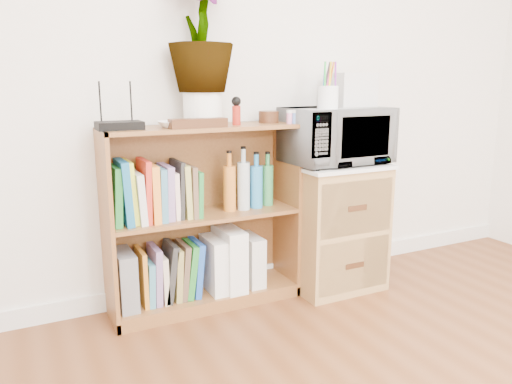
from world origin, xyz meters
TOP-DOWN VIEW (x-y plane):
  - skirting_board at (0.00, 2.24)m, footprint 4.00×0.02m
  - bookshelf at (-0.35, 2.10)m, footprint 1.00×0.30m
  - wicker_unit at (0.40, 2.02)m, footprint 0.50×0.45m
  - microwave at (0.40, 2.02)m, footprint 0.56×0.39m
  - pen_cup at (0.27, 1.91)m, footprint 0.11×0.11m
  - small_appliance at (0.52, 2.06)m, footprint 0.23×0.19m
  - router at (-0.76, 2.08)m, footprint 0.20×0.14m
  - white_bowl at (-0.52, 2.07)m, footprint 0.13×0.13m
  - plant_pot at (-0.34, 2.12)m, footprint 0.19×0.19m
  - potted_plant at (-0.34, 2.12)m, footprint 0.32×0.32m
  - trinket_box at (-0.41, 2.00)m, footprint 0.28×0.07m
  - kokeshi_doll at (-0.18, 2.06)m, footprint 0.04×0.04m
  - wooden_bowl at (0.03, 2.11)m, footprint 0.11×0.11m
  - paint_jars at (0.13, 2.01)m, footprint 0.11×0.04m
  - file_box at (-0.77, 2.10)m, footprint 0.09×0.23m
  - magazine_holder_left at (-0.30, 2.09)m, footprint 0.09×0.23m
  - magazine_holder_mid at (-0.22, 2.09)m, footprint 0.11×0.27m
  - magazine_holder_right at (-0.09, 2.09)m, footprint 0.09×0.22m
  - cookbooks at (-0.61, 2.10)m, footprint 0.43×0.20m
  - liquor_bottles at (-0.10, 2.10)m, footprint 0.30×0.07m
  - lower_books at (-0.54, 2.10)m, footprint 0.32×0.19m

SIDE VIEW (x-z plane):
  - skirting_board at x=0.00m, z-range 0.00..0.10m
  - magazine_holder_right at x=-0.09m, z-range 0.07..0.34m
  - lower_books at x=-0.54m, z-range 0.06..0.36m
  - file_box at x=-0.77m, z-range 0.07..0.36m
  - magazine_holder_left at x=-0.30m, z-range 0.07..0.36m
  - magazine_holder_mid at x=-0.22m, z-range 0.07..0.40m
  - wicker_unit at x=0.40m, z-range 0.00..0.70m
  - bookshelf at x=-0.35m, z-range 0.00..0.95m
  - cookbooks at x=-0.61m, z-range 0.48..0.79m
  - liquor_bottles at x=-0.10m, z-range 0.49..0.81m
  - microwave at x=0.40m, z-range 0.72..1.03m
  - white_bowl at x=-0.52m, z-range 0.95..0.98m
  - router at x=-0.76m, z-range 0.95..0.99m
  - trinket_box at x=-0.41m, z-range 0.95..0.99m
  - paint_jars at x=0.13m, z-range 0.95..1.01m
  - wooden_bowl at x=0.03m, z-range 0.95..1.01m
  - kokeshi_doll at x=-0.18m, z-range 0.95..1.05m
  - plant_pot at x=-0.34m, z-range 0.95..1.11m
  - pen_cup at x=0.27m, z-range 1.03..1.14m
  - small_appliance at x=0.52m, z-range 1.03..1.21m
  - potted_plant at x=-0.34m, z-range 1.11..1.69m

